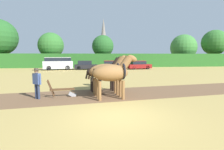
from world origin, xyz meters
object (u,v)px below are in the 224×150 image
object	(u,v)px
tree_center_right	(215,43)
parked_car_center	(139,65)
tree_left	(51,45)
parked_car_center_left	(112,65)
plow	(65,91)
farmer_beside_team	(100,75)
church_spire	(104,39)
tree_center_left	(103,46)
draft_horse_lead_right	(108,71)
farmer_at_plow	(37,81)
parked_car_left	(86,65)
parked_van	(58,63)
draft_horse_lead_left	(112,73)
tree_center	(183,47)
draft_horse_trail_left	(104,72)

from	to	relation	value
tree_center_right	parked_car_center	distance (m)	23.46
tree_left	parked_car_center_left	bearing A→B (deg)	-33.55
plow	farmer_beside_team	size ratio (longest dim) A/B	1.05
parked_car_center	church_spire	bearing A→B (deg)	88.19
tree_center_left	draft_horse_lead_right	world-z (taller)	tree_center_left
farmer_beside_team	farmer_at_plow	bearing A→B (deg)	-102.10
tree_center_left	draft_horse_lead_right	bearing A→B (deg)	-93.39
draft_horse_lead_right	farmer_at_plow	xyz separation A→B (m)	(-4.00, -0.66, -0.43)
farmer_at_plow	parked_car_left	bearing A→B (deg)	32.53
tree_center_left	plow	distance (m)	28.93
parked_van	tree_center_right	bearing A→B (deg)	3.75
draft_horse_lead_left	parked_van	bearing A→B (deg)	100.25
church_spire	farmer_beside_team	xyz separation A→B (m)	(-4.43, -55.85, -7.83)
church_spire	farmer_at_plow	world-z (taller)	church_spire
tree_center_right	church_spire	world-z (taller)	church_spire
tree_center_left	parked_car_center_left	distance (m)	8.85
tree_center_left	tree_center	world-z (taller)	tree_center
tree_left	parked_car_left	xyz separation A→B (m)	(7.47, -8.44, -3.80)
tree_left	parked_van	world-z (taller)	tree_left
farmer_at_plow	parked_car_center	world-z (taller)	farmer_at_plow
tree_center_right	farmer_beside_team	xyz separation A→B (m)	(-28.87, -25.71, -4.57)
draft_horse_trail_left	parked_van	bearing A→B (deg)	101.47
tree_center	parked_van	distance (m)	29.56
plow	parked_car_center	size ratio (longest dim) A/B	0.39
tree_center_right	farmer_beside_team	size ratio (longest dim) A/B	5.37
draft_horse_lead_left	parked_car_center_left	distance (m)	21.33
draft_horse_trail_left	parked_car_center_left	distance (m)	19.13
tree_center	farmer_beside_team	distance (m)	34.43
draft_horse_lead_left	draft_horse_lead_right	world-z (taller)	draft_horse_lead_left
draft_horse_lead_left	parked_car_center	world-z (taller)	draft_horse_lead_left
farmer_at_plow	parked_car_left	xyz separation A→B (m)	(2.13, 20.28, -0.28)
tree_center	draft_horse_lead_left	bearing A→B (deg)	-124.57
draft_horse_trail_left	farmer_at_plow	bearing A→B (deg)	-162.66
draft_horse_lead_right	parked_car_left	xyz separation A→B (m)	(-1.87, 19.62, -0.72)
tree_center	draft_horse_lead_right	xyz separation A→B (m)	(-21.20, -29.42, -2.87)
draft_horse_lead_left	parked_car_center_left	bearing A→B (deg)	75.35
parked_van	parked_car_left	world-z (taller)	parked_van
parked_van	tree_left	bearing A→B (deg)	97.95
tree_center	draft_horse_lead_right	distance (m)	36.37
plow	parked_car_left	bearing A→B (deg)	80.46
church_spire	parked_car_left	distance (m)	40.25
tree_center	plow	bearing A→B (deg)	-128.61
tree_center	parked_car_center	distance (m)	17.40
church_spire	tree_center_right	bearing A→B (deg)	-50.96
tree_center_left	farmer_beside_team	bearing A→B (deg)	-94.54
church_spire	parked_car_center	bearing A→B (deg)	-85.14
tree_center	church_spire	distance (m)	34.13
tree_center_right	farmer_at_plow	distance (m)	43.90
draft_horse_lead_right	farmer_beside_team	distance (m)	2.84
tree_center_right	draft_horse_trail_left	world-z (taller)	tree_center_right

